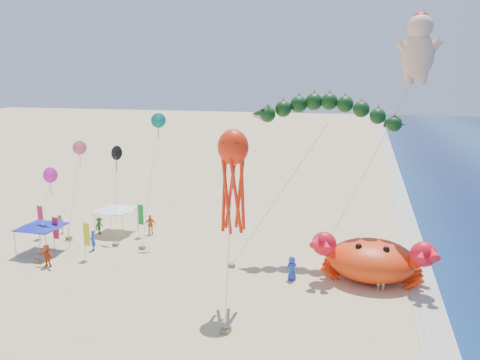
% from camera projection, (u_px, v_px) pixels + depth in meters
% --- Properties ---
extents(ground, '(320.00, 320.00, 0.00)m').
position_uv_depth(ground, '(258.00, 269.00, 36.16)').
color(ground, '#D1B784').
rests_on(ground, ground).
extents(foam_strip, '(320.00, 320.00, 0.00)m').
position_uv_depth(foam_strip, '(423.00, 286.00, 33.11)').
color(foam_strip, silver).
rests_on(foam_strip, ground).
extents(crab_inflatable, '(8.43, 5.44, 3.69)m').
position_uv_depth(crab_inflatable, '(372.00, 259.00, 33.82)').
color(crab_inflatable, '#F63A0C').
rests_on(crab_inflatable, ground).
extents(dragon_kite, '(12.55, 6.07, 12.87)m').
position_uv_depth(dragon_kite, '(326.00, 115.00, 36.39)').
color(dragon_kite, black).
rests_on(dragon_kite, ground).
extents(cherub_kite, '(7.66, 2.11, 19.22)m').
position_uv_depth(cherub_kite, '(418.00, 47.00, 35.03)').
color(cherub_kite, '#FCBC99').
rests_on(cherub_kite, ground).
extents(octopus_kite, '(1.93, 4.88, 11.42)m').
position_uv_depth(octopus_kite, '(233.00, 173.00, 28.95)').
color(octopus_kite, '#FF2B0D').
rests_on(octopus_kite, ground).
extents(canopy_blue, '(3.54, 3.54, 2.71)m').
position_uv_depth(canopy_blue, '(41.00, 225.00, 39.07)').
color(canopy_blue, gray).
rests_on(canopy_blue, ground).
extents(canopy_white, '(3.44, 3.44, 2.71)m').
position_uv_depth(canopy_white, '(116.00, 208.00, 44.07)').
color(canopy_white, gray).
rests_on(canopy_white, ground).
extents(feather_flags, '(9.23, 6.23, 3.20)m').
position_uv_depth(feather_flags, '(81.00, 224.00, 40.68)').
color(feather_flags, gray).
rests_on(feather_flags, ground).
extents(beachgoers, '(29.80, 10.05, 1.90)m').
position_uv_depth(beachgoers, '(129.00, 241.00, 39.51)').
color(beachgoers, '#286923').
rests_on(beachgoers, ground).
extents(small_kites, '(9.40, 8.31, 11.50)m').
position_uv_depth(small_kites, '(100.00, 159.00, 40.89)').
color(small_kites, '#FD1CB8').
rests_on(small_kites, ground).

